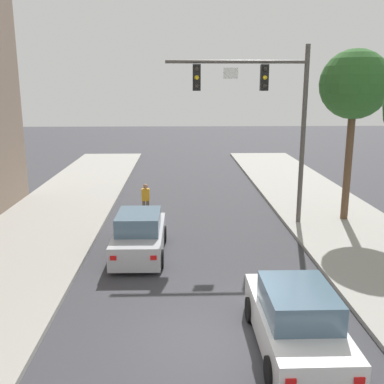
{
  "coord_description": "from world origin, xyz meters",
  "views": [
    {
      "loc": [
        -0.69,
        -9.56,
        5.95
      ],
      "look_at": [
        -0.17,
        7.11,
        2.0
      ],
      "focal_mm": 41.55,
      "sensor_mm": 36.0,
      "label": 1
    }
  ],
  "objects_px": {
    "pedestrian_crossing_road": "(146,199)",
    "street_tree_second": "(355,86)",
    "car_following_white": "(296,321)",
    "traffic_signal_mast": "(266,103)",
    "car_lead_silver": "(139,235)"
  },
  "relations": [
    {
      "from": "car_lead_silver",
      "to": "traffic_signal_mast",
      "type": "bearing_deg",
      "value": 33.36
    },
    {
      "from": "pedestrian_crossing_road",
      "to": "street_tree_second",
      "type": "xyz_separation_m",
      "value": [
        8.99,
        -0.8,
        5.09
      ]
    },
    {
      "from": "traffic_signal_mast",
      "to": "car_lead_silver",
      "type": "height_order",
      "value": "traffic_signal_mast"
    },
    {
      "from": "car_following_white",
      "to": "street_tree_second",
      "type": "bearing_deg",
      "value": 64.17
    },
    {
      "from": "car_lead_silver",
      "to": "street_tree_second",
      "type": "xyz_separation_m",
      "value": [
        8.9,
        3.75,
        5.28
      ]
    },
    {
      "from": "car_following_white",
      "to": "pedestrian_crossing_road",
      "type": "bearing_deg",
      "value": 111.28
    },
    {
      "from": "car_lead_silver",
      "to": "pedestrian_crossing_road",
      "type": "xyz_separation_m",
      "value": [
        -0.09,
        4.55,
        0.19
      ]
    },
    {
      "from": "car_following_white",
      "to": "street_tree_second",
      "type": "height_order",
      "value": "street_tree_second"
    },
    {
      "from": "traffic_signal_mast",
      "to": "street_tree_second",
      "type": "xyz_separation_m",
      "value": [
        3.82,
        0.4,
        0.69
      ]
    },
    {
      "from": "traffic_signal_mast",
      "to": "car_following_white",
      "type": "bearing_deg",
      "value": -95.94
    },
    {
      "from": "street_tree_second",
      "to": "traffic_signal_mast",
      "type": "bearing_deg",
      "value": -173.97
    },
    {
      "from": "car_lead_silver",
      "to": "car_following_white",
      "type": "xyz_separation_m",
      "value": [
        4.09,
        -6.19,
        0.0
      ]
    },
    {
      "from": "car_following_white",
      "to": "pedestrian_crossing_road",
      "type": "height_order",
      "value": "pedestrian_crossing_road"
    },
    {
      "from": "pedestrian_crossing_road",
      "to": "car_lead_silver",
      "type": "bearing_deg",
      "value": -88.85
    },
    {
      "from": "street_tree_second",
      "to": "pedestrian_crossing_road",
      "type": "bearing_deg",
      "value": 174.93
    }
  ]
}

